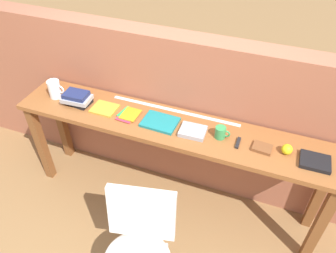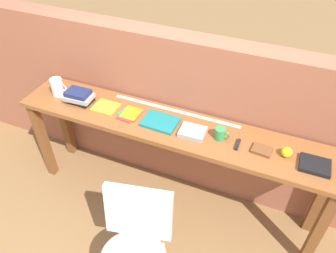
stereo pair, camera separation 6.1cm
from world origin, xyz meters
name	(u,v)px [view 1 (the left image)]	position (x,y,z in m)	size (l,w,h in m)	color
ground_plane	(158,223)	(0.00, 0.00, 0.00)	(40.00, 40.00, 0.00)	olive
brick_wall_back	(184,115)	(0.00, 0.64, 0.72)	(6.00, 0.20, 1.44)	#9E5B42
sideboard	(170,138)	(0.00, 0.30, 0.74)	(2.50, 0.44, 0.88)	brown
chair_white_moulded	(139,244)	(0.08, -0.49, 0.53)	(0.52, 0.53, 0.89)	silver
pitcher_white	(55,89)	(-1.01, 0.30, 0.96)	(0.14, 0.10, 0.18)	white
book_stack_leftmost	(77,98)	(-0.79, 0.28, 0.93)	(0.23, 0.17, 0.10)	black
magazine_cycling	(105,109)	(-0.55, 0.29, 0.89)	(0.20, 0.17, 0.02)	gold
pamphlet_pile_colourful	(129,114)	(-0.34, 0.29, 0.89)	(0.16, 0.19, 0.01)	purple
book_open_centre	(160,122)	(-0.08, 0.29, 0.89)	(0.26, 0.20, 0.02)	#19757A
book_grey_hardcover	(193,131)	(0.19, 0.27, 0.90)	(0.19, 0.15, 0.03)	#9E9EA3
mug	(221,132)	(0.38, 0.29, 0.92)	(0.11, 0.08, 0.09)	#338C4C
multitool_folded	(238,143)	(0.52, 0.27, 0.89)	(0.02, 0.11, 0.02)	black
leather_journal_brown	(262,148)	(0.68, 0.28, 0.89)	(0.13, 0.10, 0.02)	brown
sports_ball_small	(287,149)	(0.84, 0.30, 0.92)	(0.07, 0.07, 0.07)	yellow
book_repair_rightmost	(315,162)	(1.03, 0.27, 0.89)	(0.19, 0.16, 0.03)	black
ruler_metal_back_edge	(174,111)	(-0.03, 0.47, 0.88)	(1.06, 0.03, 0.00)	silver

